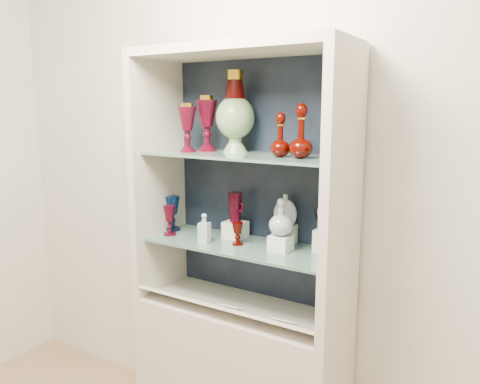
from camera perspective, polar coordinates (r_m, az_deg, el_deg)
The scene contains 29 objects.
wall_back at distance 2.28m, azimuth 2.91°, elevation 3.32°, with size 3.50×0.02×2.80m, color beige.
cabinet_base at distance 2.45m, azimuth 0.00°, elevation -21.76°, with size 1.00×0.40×0.75m, color beige.
cabinet_back_panel at distance 2.27m, azimuth 2.52°, elevation 1.36°, with size 0.98×0.02×1.15m, color black.
cabinet_side_left at distance 2.39m, azimuth -9.83°, elevation 1.68°, with size 0.04×0.40×1.15m, color beige.
cabinet_side_right at distance 1.90m, azimuth 12.38°, elevation -0.63°, with size 0.04×0.40×1.15m, color beige.
cabinet_top_cap at distance 2.09m, azimuth 0.00°, elevation 16.96°, with size 1.00×0.40×0.04m, color beige.
shelf_lower at distance 2.19m, azimuth 0.28°, elevation -6.52°, with size 0.92×0.34×0.01m, color slate.
shelf_upper at distance 2.11m, azimuth 0.29°, elevation 4.48°, with size 0.92×0.34×0.01m, color slate.
label_ledge at distance 2.18m, azimuth -1.57°, elevation -14.03°, with size 0.92×0.18×0.01m, color beige.
label_card_0 at distance 2.04m, azimuth 5.44°, elevation -15.35°, with size 0.10×0.07×0.00m, color white.
label_card_1 at distance 2.16m, azimuth -1.06°, elevation -13.80°, with size 0.10×0.07×0.00m, color white.
pedestal_lamp_left at distance 2.22m, azimuth -6.44°, elevation 7.81°, with size 0.09×0.09×0.23m, color #460716, non-canonical shape.
pedestal_lamp_right at distance 2.26m, azimuth -4.06°, elevation 8.33°, with size 0.10×0.10×0.26m, color #460716, non-canonical shape.
enamel_urn at distance 2.19m, azimuth -0.60°, elevation 9.76°, with size 0.18×0.18×0.37m, color #084126, non-canonical shape.
ruby_decanter_a at distance 1.94m, azimuth 7.48°, elevation 7.78°, with size 0.10×0.10×0.25m, color #460600, non-canonical shape.
ruby_decanter_b at distance 1.98m, azimuth 4.96°, elevation 7.13°, with size 0.09×0.09×0.20m, color #460600, non-canonical shape.
lidded_bowl at distance 1.84m, azimuth 10.93°, elevation 5.10°, with size 0.08×0.08×0.09m, color #460600, non-canonical shape.
cobalt_goblet at distance 2.44m, azimuth -8.21°, elevation -2.55°, with size 0.08×0.08×0.18m, color #081C45, non-canonical shape.
ruby_goblet_tall at distance 2.35m, azimuth -8.58°, elevation -3.43°, with size 0.06×0.06×0.15m, color #460716, non-canonical shape.
ruby_goblet_small at distance 2.17m, azimuth -0.30°, elevation -5.09°, with size 0.05×0.05×0.10m, color #460600, non-canonical shape.
riser_ruby_pitcher at distance 2.28m, azimuth -0.57°, elevation -4.60°, with size 0.10×0.10×0.08m, color silver.
ruby_pitcher at distance 2.26m, azimuth -0.57°, elevation -1.86°, with size 0.11×0.07×0.14m, color #460716, non-canonical shape.
clear_square_bottle at distance 2.20m, azimuth -4.37°, elevation -4.42°, with size 0.05×0.05×0.14m, color #9BB0B6, non-canonical shape.
riser_flat_flask at distance 2.19m, azimuth 5.49°, elevation -5.17°, with size 0.09×0.09×0.09m, color silver.
flat_flask at distance 2.16m, azimuth 5.54°, elevation -2.11°, with size 0.11×0.04×0.15m, color #B0BEC6, non-canonical shape.
riser_clear_round_decanter at distance 2.09m, azimuth 4.98°, elevation -6.23°, with size 0.09×0.09×0.07m, color silver.
clear_round_decanter at distance 2.06m, azimuth 5.03°, elevation -3.18°, with size 0.11×0.11×0.16m, color #9BB0B6, non-canonical shape.
riser_cameo_medallion at distance 2.10m, azimuth 10.21°, elevation -5.86°, with size 0.08×0.08×0.10m, color silver.
cameo_medallion at distance 2.07m, azimuth 10.32°, elevation -2.67°, with size 0.12×0.04×0.14m, color black, non-canonical shape.
Camera 1 is at (1.09, -0.24, 1.68)m, focal length 35.00 mm.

